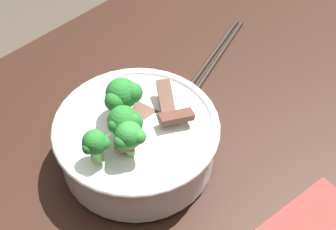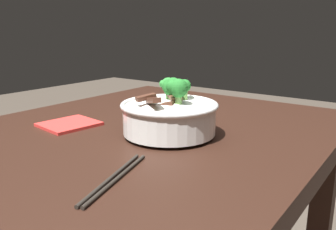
{
  "view_description": "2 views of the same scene",
  "coord_description": "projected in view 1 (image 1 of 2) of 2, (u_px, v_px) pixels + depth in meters",
  "views": [
    {
      "loc": [
        0.44,
        0.26,
        1.41
      ],
      "look_at": [
        0.11,
        -0.07,
        0.9
      ],
      "focal_mm": 53.3,
      "sensor_mm": 36.0,
      "label": 1
    },
    {
      "loc": [
        -0.49,
        -0.56,
        1.07
      ],
      "look_at": [
        0.15,
        -0.09,
        0.87
      ],
      "focal_mm": 37.0,
      "sensor_mm": 36.0,
      "label": 2
    }
  ],
  "objects": [
    {
      "name": "rice_bowl",
      "position": [
        136.0,
        137.0,
        0.7
      ],
      "size": [
        0.23,
        0.23,
        0.14
      ],
      "color": "white",
      "rests_on": "dining_table"
    },
    {
      "name": "dining_table",
      "position": [
        243.0,
        173.0,
        0.85
      ],
      "size": [
        1.41,
        0.87,
        0.82
      ],
      "color": "black",
      "rests_on": "ground"
    },
    {
      "name": "chopsticks_pair",
      "position": [
        216.0,
        55.0,
        0.9
      ],
      "size": [
        0.21,
        0.08,
        0.01
      ],
      "color": "#28231E",
      "rests_on": "dining_table"
    }
  ]
}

